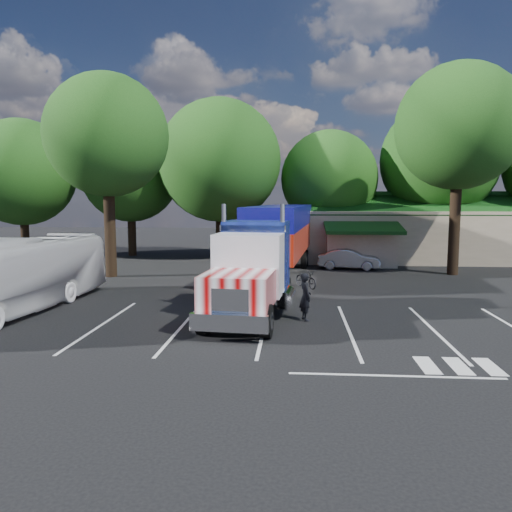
# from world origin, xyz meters

# --- Properties ---
(ground) EXTENTS (120.00, 120.00, 0.00)m
(ground) POSITION_xyz_m (0.00, 0.00, 0.00)
(ground) COLOR black
(ground) RESTS_ON ground
(event_hall) EXTENTS (24.20, 14.12, 5.55)m
(event_hall) POSITION_xyz_m (13.74, 17.81, 2.21)
(event_hall) COLOR #BDA78C
(event_hall) RESTS_ON ground
(tree_row_a) EXTENTS (9.00, 9.00, 11.68)m
(tree_row_a) POSITION_xyz_m (-22.00, 16.50, 7.16)
(tree_row_a) COLOR black
(tree_row_a) RESTS_ON ground
(tree_row_b) EXTENTS (8.40, 8.40, 11.35)m
(tree_row_b) POSITION_xyz_m (-13.00, 17.80, 7.13)
(tree_row_b) COLOR black
(tree_row_b) RESTS_ON ground
(tree_row_c) EXTENTS (10.00, 10.00, 13.05)m
(tree_row_c) POSITION_xyz_m (-5.00, 16.20, 8.04)
(tree_row_c) COLOR black
(tree_row_c) RESTS_ON ground
(tree_row_d) EXTENTS (8.00, 8.00, 10.60)m
(tree_row_d) POSITION_xyz_m (4.00, 17.50, 6.58)
(tree_row_d) COLOR black
(tree_row_d) RESTS_ON ground
(tree_row_e) EXTENTS (9.60, 9.60, 12.90)m
(tree_row_e) POSITION_xyz_m (13.00, 18.00, 8.09)
(tree_row_e) COLOR black
(tree_row_e) RESTS_ON ground
(tree_near_left) EXTENTS (7.60, 7.60, 12.65)m
(tree_near_left) POSITION_xyz_m (-10.50, 6.00, 8.81)
(tree_near_left) COLOR black
(tree_near_left) RESTS_ON ground
(tree_near_right) EXTENTS (8.00, 8.00, 13.50)m
(tree_near_right) POSITION_xyz_m (11.50, 8.50, 9.46)
(tree_near_right) COLOR black
(tree_near_right) RESTS_ON ground
(semi_truck) EXTENTS (5.02, 22.68, 4.72)m
(semi_truck) POSITION_xyz_m (0.07, 3.98, 2.67)
(semi_truck) COLOR black
(semi_truck) RESTS_ON ground
(woman) EXTENTS (0.66, 0.82, 1.95)m
(woman) POSITION_xyz_m (1.60, -4.70, 0.97)
(woman) COLOR black
(woman) RESTS_ON ground
(bicycle) EXTENTS (1.62, 2.03, 1.03)m
(bicycle) POSITION_xyz_m (1.80, 2.81, 0.51)
(bicycle) COLOR black
(bicycle) RESTS_ON ground
(tour_bus) EXTENTS (3.68, 11.88, 3.26)m
(tour_bus) POSITION_xyz_m (-10.95, -4.23, 1.63)
(tour_bus) COLOR silver
(tour_bus) RESTS_ON ground
(silver_sedan) EXTENTS (4.48, 2.04, 1.42)m
(silver_sedan) POSITION_xyz_m (5.00, 10.50, 0.71)
(silver_sedan) COLOR #999BA0
(silver_sedan) RESTS_ON ground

